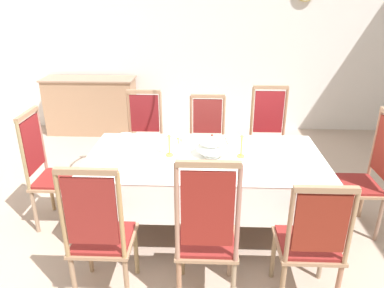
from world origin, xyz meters
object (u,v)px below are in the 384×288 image
chair_north_c (268,136)px  chair_north_a (144,136)px  chair_head_east (365,174)px  candlestick_east (241,144)px  chair_south_c (310,241)px  candlestick_west (169,143)px  soup_tureen (211,146)px  bowl_far_left (125,136)px  sideboard (91,106)px  bowl_near_left (216,139)px  spoon_primary (225,140)px  chair_head_west (49,169)px  spoon_secondary (178,139)px  dining_table (205,164)px  chair_north_b (207,138)px  chair_south_b (206,233)px  bowl_near_right (190,138)px  chair_south_a (99,233)px

chair_north_c → chair_north_a: bearing=0.2°
chair_head_east → candlestick_east: (-1.16, 0.00, 0.28)m
chair_south_c → candlestick_west: 1.47m
soup_tureen → candlestick_west: bearing=-180.0°
bowl_far_left → chair_south_c: bearing=-41.3°
chair_south_c → candlestick_east: candlestick_east is taller
chair_head_east → sideboard: chair_head_east is taller
bowl_near_left → spoon_primary: 0.10m
chair_head_west → chair_north_c: bearing=113.2°
candlestick_west → sideboard: 2.97m
chair_head_east → sideboard: size_ratio=0.82×
spoon_secondary → sideboard: (-1.57, 2.12, -0.29)m
chair_north_c → sideboard: chair_north_c is taller
chair_head_west → bowl_near_left: (1.59, 0.38, 0.19)m
chair_north_c → dining_table: bearing=52.2°
dining_table → soup_tureen: bearing=0.0°
dining_table → chair_north_b: size_ratio=2.07×
chair_south_b → bowl_near_left: bearing=86.3°
chair_head_east → bowl_near_right: size_ratio=6.48×
candlestick_west → bowl_near_right: 0.42m
chair_south_b → chair_head_east: 1.75m
chair_north_b → chair_head_west: 1.78m
spoon_primary → spoon_secondary: bearing=169.7°
chair_south_a → sideboard: size_ratio=0.79×
bowl_near_left → sideboard: (-1.96, 2.14, -0.31)m
candlestick_west → bowl_far_left: (-0.50, 0.43, -0.10)m
chair_south_a → spoon_primary: bearing=55.4°
chair_head_west → bowl_near_right: 1.40m
chair_south_a → candlestick_east: chair_south_a is taller
chair_north_b → bowl_near_left: chair_north_b is taller
dining_table → candlestick_east: candlestick_east is taller
chair_south_a → candlestick_east: bearing=42.0°
chair_south_a → spoon_secondary: chair_south_a is taller
candlestick_east → soup_tureen: bearing=180.0°
candlestick_east → chair_north_a: bearing=138.1°
chair_north_b → chair_head_east: (1.47, -0.95, 0.05)m
chair_south_b → bowl_near_left: 1.35m
dining_table → chair_south_b: 0.96m
chair_south_b → candlestick_west: size_ratio=3.84×
chair_south_c → bowl_far_left: 2.10m
chair_north_b → chair_south_c: chair_south_c is taller
chair_head_west → chair_head_east: size_ratio=0.97×
chair_north_a → chair_north_b: bearing=179.8°
chair_south_c → candlestick_east: (-0.41, 0.95, 0.32)m
dining_table → bowl_near_right: bearing=112.5°
bowl_near_right → chair_north_c: bearing=33.0°
chair_north_b → bowl_far_left: chair_north_b is taller
chair_head_west → dining_table: bearing=90.0°
bowl_near_right → chair_south_c: bearing=-55.9°
chair_north_c → soup_tureen: size_ratio=4.17×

